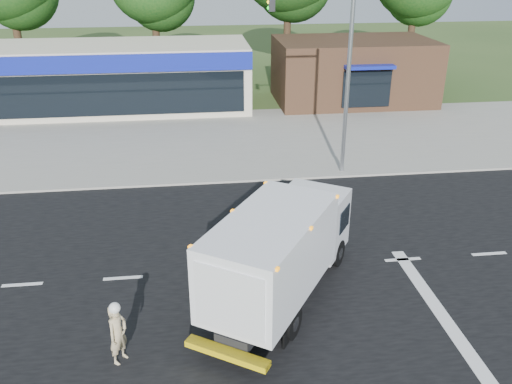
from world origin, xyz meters
TOP-DOWN VIEW (x-y plane):
  - ground at (0.00, 0.00)m, footprint 120.00×120.00m
  - road_asphalt at (0.00, 0.00)m, footprint 60.00×14.00m
  - sidewalk at (0.00, 8.20)m, footprint 60.00×2.40m
  - parking_apron at (0.00, 14.00)m, footprint 60.00×9.00m
  - lane_markings at (1.35, -1.35)m, footprint 55.20×7.00m
  - ems_box_truck at (-1.35, -1.68)m, footprint 5.40×6.81m
  - emergency_worker at (-5.67, -3.71)m, footprint 0.64×0.70m
  - retail_strip_mall at (-9.00, 19.93)m, footprint 18.00×6.20m
  - brown_storefront at (7.00, 19.98)m, footprint 10.00×6.70m
  - traffic_signal_pole at (2.35, 7.60)m, footprint 3.51×0.25m

SIDE VIEW (x-z plane):
  - ground at x=0.00m, z-range 0.00..0.00m
  - road_asphalt at x=0.00m, z-range -0.01..0.01m
  - parking_apron at x=0.00m, z-range 0.00..0.02m
  - lane_markings at x=1.35m, z-range 0.01..0.02m
  - sidewalk at x=0.00m, z-range 0.00..0.12m
  - emergency_worker at x=-5.67m, z-range -0.01..1.70m
  - ems_box_truck at x=-1.35m, z-range 0.23..3.23m
  - brown_storefront at x=7.00m, z-range 0.00..4.00m
  - retail_strip_mall at x=-9.00m, z-range 0.01..4.01m
  - traffic_signal_pole at x=2.35m, z-range 0.92..8.92m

